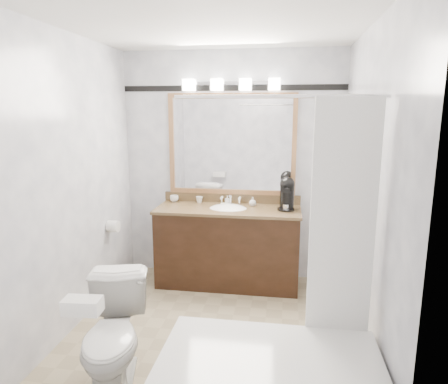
{
  "coord_description": "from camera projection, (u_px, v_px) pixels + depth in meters",
  "views": [
    {
      "loc": [
        0.58,
        -3.05,
        1.87
      ],
      "look_at": [
        0.06,
        0.35,
        1.16
      ],
      "focal_mm": 32.0,
      "sensor_mm": 36.0,
      "label": 1
    }
  ],
  "objects": [
    {
      "name": "mirror",
      "position": [
        232.0,
        145.0,
        4.36
      ],
      "size": [
        1.4,
        0.04,
        1.1
      ],
      "color": "#AD7A4E",
      "rests_on": "room"
    },
    {
      "name": "vanity_light_bar",
      "position": [
        231.0,
        84.0,
        4.18
      ],
      "size": [
        1.02,
        0.14,
        0.12
      ],
      "color": "silver",
      "rests_on": "room"
    },
    {
      "name": "accent_stripe",
      "position": [
        232.0,
        88.0,
        4.25
      ],
      "size": [
        2.4,
        0.01,
        0.06
      ],
      "primitive_type": "cube",
      "color": "black",
      "rests_on": "room"
    },
    {
      "name": "cup_right",
      "position": [
        199.0,
        200.0,
        4.46
      ],
      "size": [
        0.09,
        0.09,
        0.07
      ],
      "primitive_type": "imported",
      "rotation": [
        0.0,
        0.0,
        0.26
      ],
      "color": "white",
      "rests_on": "vanity"
    },
    {
      "name": "bathtub",
      "position": [
        274.0,
        378.0,
        2.41
      ],
      "size": [
        1.3,
        0.75,
        1.96
      ],
      "color": "white",
      "rests_on": "ground"
    },
    {
      "name": "coffee_maker",
      "position": [
        287.0,
        193.0,
        4.15
      ],
      "size": [
        0.18,
        0.22,
        0.34
      ],
      "rotation": [
        0.0,
        0.0,
        -0.13
      ],
      "color": "black",
      "rests_on": "vanity"
    },
    {
      "name": "toilet",
      "position": [
        114.0,
        337.0,
        2.69
      ],
      "size": [
        0.58,
        0.81,
        0.74
      ],
      "primitive_type": "imported",
      "rotation": [
        0.0,
        0.0,
        0.25
      ],
      "color": "white",
      "rests_on": "ground"
    },
    {
      "name": "soap_bar",
      "position": [
        224.0,
        204.0,
        4.35
      ],
      "size": [
        0.08,
        0.07,
        0.02
      ],
      "primitive_type": "cube",
      "rotation": [
        0.0,
        0.0,
        0.42
      ],
      "color": "beige",
      "rests_on": "vanity"
    },
    {
      "name": "soap_bottle_a",
      "position": [
        227.0,
        200.0,
        4.38
      ],
      "size": [
        0.06,
        0.06,
        0.1
      ],
      "primitive_type": "imported",
      "rotation": [
        0.0,
        0.0,
        0.38
      ],
      "color": "white",
      "rests_on": "vanity"
    },
    {
      "name": "cup_left",
      "position": [
        174.0,
        199.0,
        4.51
      ],
      "size": [
        0.12,
        0.12,
        0.07
      ],
      "primitive_type": "imported",
      "rotation": [
        0.0,
        0.0,
        0.31
      ],
      "color": "white",
      "rests_on": "vanity"
    },
    {
      "name": "room",
      "position": [
        210.0,
        190.0,
        3.16
      ],
      "size": [
        2.42,
        2.62,
        2.52
      ],
      "color": "tan",
      "rests_on": "ground"
    },
    {
      "name": "vanity",
      "position": [
        228.0,
        245.0,
        4.31
      ],
      "size": [
        1.53,
        0.58,
        0.97
      ],
      "color": "black",
      "rests_on": "ground"
    },
    {
      "name": "soap_bottle_b",
      "position": [
        253.0,
        202.0,
        4.31
      ],
      "size": [
        0.08,
        0.08,
        0.1
      ],
      "primitive_type": "imported",
      "rotation": [
        0.0,
        0.0,
        -0.04
      ],
      "color": "white",
      "rests_on": "vanity"
    },
    {
      "name": "tissue_box",
      "position": [
        82.0,
        306.0,
        2.25
      ],
      "size": [
        0.22,
        0.13,
        0.09
      ],
      "primitive_type": "cube",
      "rotation": [
        0.0,
        0.0,
        0.08
      ],
      "color": "white",
      "rests_on": "toilet"
    },
    {
      "name": "tp_roll",
      "position": [
        113.0,
        226.0,
        4.09
      ],
      "size": [
        0.11,
        0.12,
        0.12
      ],
      "primitive_type": "cylinder",
      "rotation": [
        0.0,
        1.57,
        0.0
      ],
      "color": "white",
      "rests_on": "room"
    }
  ]
}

